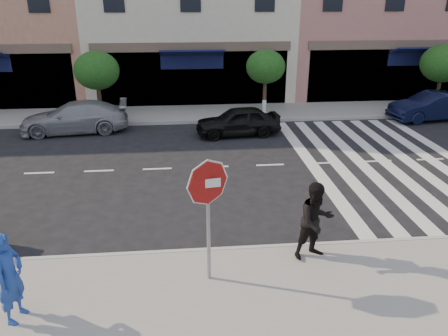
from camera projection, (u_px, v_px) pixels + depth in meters
ground at (225, 222)px, 11.72m from camera, size 120.00×120.00×0.00m
sidewalk_near at (244, 316)px, 8.24m from camera, size 60.00×4.50×0.15m
sidewalk_far at (204, 113)px, 21.84m from camera, size 60.00×3.00×0.15m
street_tree_wb at (97, 71)px, 20.38m from camera, size 2.10×2.10×3.06m
street_tree_c at (266, 67)px, 21.05m from camera, size 1.90×1.90×3.04m
street_tree_ea at (443, 64)px, 21.82m from camera, size 2.20×2.20×3.19m
stop_sign at (208, 195)px, 8.47m from camera, size 0.94×0.17×2.69m
photographer at (10, 278)px, 7.76m from camera, size 0.57×0.73×1.78m
walker at (316, 221)px, 9.64m from camera, size 1.05×0.92×1.81m
car_far_left at (75, 117)px, 19.00m from camera, size 4.71×2.30×1.32m
car_far_mid at (238, 121)px, 18.61m from camera, size 3.71×1.79×1.22m
car_far_right at (432, 106)px, 20.78m from camera, size 4.20×1.95×1.33m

